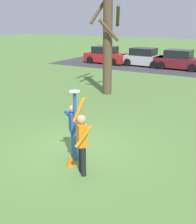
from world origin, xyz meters
TOP-DOWN VIEW (x-y plane):
  - ground_plane at (0.00, 0.00)m, footprint 120.00×120.00m
  - person_catcher at (0.24, -0.36)m, footprint 0.56×0.56m
  - person_defender at (0.93, -0.99)m, footprint 0.65×0.65m
  - frisbee_disc at (0.41, -0.51)m, footprint 0.28×0.28m
  - parked_car_red at (-8.07, 17.00)m, footprint 4.18×2.19m
  - parked_car_silver at (-4.29, 17.30)m, footprint 4.18×2.19m
  - parked_car_maroon at (-1.11, 17.14)m, footprint 4.18×2.19m
  - parking_strip at (-0.85, 17.20)m, footprint 24.09×6.40m
  - bare_tree_tall at (-2.52, 6.85)m, footprint 1.84×1.82m
  - field_cone_orange at (0.42, -0.82)m, footprint 0.26×0.26m

SIDE VIEW (x-z plane):
  - ground_plane at x=0.00m, z-range 0.00..0.00m
  - parking_strip at x=-0.85m, z-range 0.00..0.01m
  - field_cone_orange at x=0.42m, z-range 0.00..0.32m
  - parked_car_red at x=-8.07m, z-range -0.07..1.52m
  - parked_car_silver at x=-4.29m, z-range -0.07..1.52m
  - parked_car_maroon at x=-1.11m, z-range -0.07..1.52m
  - person_defender at x=0.93m, z-range -0.04..2.00m
  - person_catcher at x=0.24m, z-range -0.06..2.02m
  - frisbee_disc at x=0.41m, z-range 2.08..2.10m
  - bare_tree_tall at x=-2.52m, z-range -0.21..6.80m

